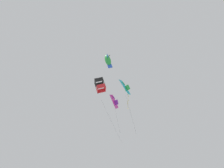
{
  "coord_description": "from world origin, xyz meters",
  "views": [
    {
      "loc": [
        -6.91,
        -24.74,
        0.5
      ],
      "look_at": [
        2.1,
        0.02,
        19.52
      ],
      "focal_mm": 33.43,
      "sensor_mm": 36.0,
      "label": 1
    }
  ],
  "objects_px": {
    "kite_delta_far_centre": "(115,102)",
    "kite_fish_highest": "(108,60)",
    "kite_box_mid_left": "(100,85)",
    "kite_delta_near_right": "(126,87)"
  },
  "relations": [
    {
      "from": "kite_delta_near_right",
      "to": "kite_delta_far_centre",
      "type": "xyz_separation_m",
      "value": [
        -0.14,
        4.38,
        -0.11
      ]
    },
    {
      "from": "kite_box_mid_left",
      "to": "kite_fish_highest",
      "type": "bearing_deg",
      "value": 36.08
    },
    {
      "from": "kite_box_mid_left",
      "to": "kite_delta_near_right",
      "type": "bearing_deg",
      "value": 100.29
    },
    {
      "from": "kite_fish_highest",
      "to": "kite_box_mid_left",
      "type": "relative_size",
      "value": 0.28
    },
    {
      "from": "kite_delta_near_right",
      "to": "kite_delta_far_centre",
      "type": "relative_size",
      "value": 1.28
    },
    {
      "from": "kite_delta_far_centre",
      "to": "kite_fish_highest",
      "type": "bearing_deg",
      "value": 10.77
    },
    {
      "from": "kite_fish_highest",
      "to": "kite_box_mid_left",
      "type": "height_order",
      "value": "kite_fish_highest"
    },
    {
      "from": "kite_delta_near_right",
      "to": "kite_fish_highest",
      "type": "relative_size",
      "value": 3.12
    },
    {
      "from": "kite_delta_far_centre",
      "to": "kite_box_mid_left",
      "type": "xyz_separation_m",
      "value": [
        -3.81,
        -3.96,
        -0.2
      ]
    },
    {
      "from": "kite_delta_far_centre",
      "to": "kite_box_mid_left",
      "type": "height_order",
      "value": "kite_delta_far_centre"
    }
  ]
}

